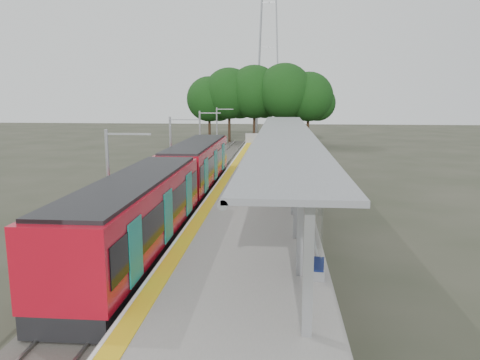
# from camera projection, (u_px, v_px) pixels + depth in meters

# --- Properties ---
(ground) EXTENTS (200.00, 200.00, 0.00)m
(ground) POSITION_uv_depth(u_px,v_px,m) (234.00, 329.00, 13.92)
(ground) COLOR #474438
(ground) RESTS_ON ground
(trackbed) EXTENTS (3.00, 70.00, 0.24)m
(trackbed) POSITION_uv_depth(u_px,v_px,m) (199.00, 189.00, 33.88)
(trackbed) COLOR #59544C
(trackbed) RESTS_ON ground
(platform) EXTENTS (6.00, 50.00, 1.00)m
(platform) POSITION_uv_depth(u_px,v_px,m) (261.00, 185.00, 33.43)
(platform) COLOR gray
(platform) RESTS_ON ground
(tactile_strip) EXTENTS (0.60, 50.00, 0.02)m
(tactile_strip) POSITION_uv_depth(u_px,v_px,m) (226.00, 178.00, 33.56)
(tactile_strip) COLOR gold
(tactile_strip) RESTS_ON platform
(end_fence) EXTENTS (6.00, 0.10, 1.20)m
(end_fence) POSITION_uv_depth(u_px,v_px,m) (270.00, 138.00, 57.69)
(end_fence) COLOR #9EA0A5
(end_fence) RESTS_ON platform
(train) EXTENTS (2.74, 27.60, 3.62)m
(train) POSITION_uv_depth(u_px,v_px,m) (174.00, 184.00, 25.76)
(train) COLOR black
(train) RESTS_ON ground
(canopy) EXTENTS (3.27, 38.00, 3.66)m
(canopy) POSITION_uv_depth(u_px,v_px,m) (285.00, 139.00, 28.90)
(canopy) COLOR #9EA0A5
(canopy) RESTS_ON platform
(pylon) EXTENTS (8.00, 4.00, 38.00)m
(pylon) POSITION_uv_depth(u_px,v_px,m) (269.00, 25.00, 82.15)
(pylon) COLOR #9EA0A5
(pylon) RESTS_ON ground
(tree_cluster) EXTENTS (20.51, 8.96, 11.15)m
(tree_cluster) POSITION_uv_depth(u_px,v_px,m) (259.00, 94.00, 64.87)
(tree_cluster) COLOR #382316
(tree_cluster) RESTS_ON ground
(catenary_masts) EXTENTS (2.08, 48.16, 5.40)m
(catenary_masts) POSITION_uv_depth(u_px,v_px,m) (172.00, 153.00, 32.54)
(catenary_masts) COLOR #9EA0A5
(catenary_masts) RESTS_ON ground
(bench_near) EXTENTS (0.54, 1.35, 0.90)m
(bench_near) POSITION_uv_depth(u_px,v_px,m) (316.00, 262.00, 15.36)
(bench_near) COLOR #101C51
(bench_near) RESTS_ON platform
(bench_mid) EXTENTS (0.56, 1.58, 1.06)m
(bench_mid) POSITION_uv_depth(u_px,v_px,m) (289.00, 167.00, 34.76)
(bench_mid) COLOR #101C51
(bench_mid) RESTS_ON platform
(bench_far) EXTENTS (0.67, 1.43, 0.94)m
(bench_far) POSITION_uv_depth(u_px,v_px,m) (290.00, 158.00, 40.38)
(bench_far) COLOR #101C51
(bench_far) RESTS_ON platform
(info_pillar_near) EXTENTS (0.44, 0.44, 1.93)m
(info_pillar_near) POSITION_uv_depth(u_px,v_px,m) (263.00, 189.00, 25.41)
(info_pillar_near) COLOR beige
(info_pillar_near) RESTS_ON platform
(info_pillar_far) EXTENTS (0.42, 0.42, 1.88)m
(info_pillar_far) POSITION_uv_depth(u_px,v_px,m) (289.00, 165.00, 34.33)
(info_pillar_far) COLOR beige
(info_pillar_far) RESTS_ON platform
(litter_bin) EXTENTS (0.56, 0.56, 0.97)m
(litter_bin) POSITION_uv_depth(u_px,v_px,m) (295.00, 183.00, 29.12)
(litter_bin) COLOR #9EA0A5
(litter_bin) RESTS_ON platform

